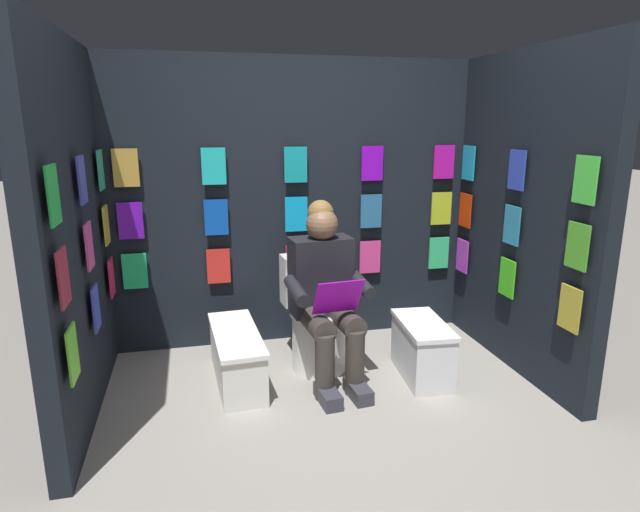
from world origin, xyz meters
name	(u,v)px	position (x,y,z in m)	size (l,w,h in m)	color
ground_plane	(356,455)	(0.00, 0.00, 0.00)	(30.00, 30.00, 0.00)	gray
display_wall_back	(294,204)	(0.00, -1.66, 1.07)	(2.83, 0.14, 2.15)	black
display_wall_left	(524,215)	(-1.41, -0.80, 1.07)	(0.14, 1.61, 2.15)	black
display_wall_right	(72,235)	(1.41, -0.80, 1.07)	(0.14, 1.61, 2.15)	black
toilet	(316,320)	(-0.04, -1.11, 0.33)	(0.42, 0.57, 0.77)	white
person_reading	(326,293)	(-0.06, -0.88, 0.60)	(0.55, 0.71, 1.19)	black
comic_longbox_near	(237,357)	(0.53, -0.96, 0.18)	(0.33, 0.84, 0.35)	white
comic_longbox_far	(422,349)	(-0.70, -0.75, 0.20)	(0.33, 0.61, 0.39)	silver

